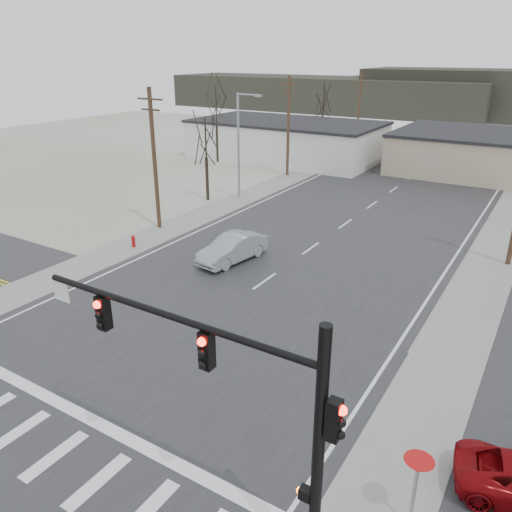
{
  "coord_description": "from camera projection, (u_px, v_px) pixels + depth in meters",
  "views": [
    {
      "loc": [
        13.11,
        -14.2,
        12.18
      ],
      "look_at": [
        0.87,
        5.65,
        2.6
      ],
      "focal_mm": 35.0,
      "sensor_mm": 36.0,
      "label": 1
    }
  ],
  "objects": [
    {
      "name": "ground",
      "position": [
        173.0,
        347.0,
        22.17
      ],
      "size": [
        140.0,
        140.0,
        0.0
      ],
      "primitive_type": "plane",
      "color": "silver",
      "rests_on": "ground"
    },
    {
      "name": "main_road",
      "position": [
        317.0,
        244.0,
        33.97
      ],
      "size": [
        18.0,
        110.0,
        0.05
      ],
      "primitive_type": "cube",
      "color": "#262629",
      "rests_on": "ground"
    },
    {
      "name": "cross_road",
      "position": [
        173.0,
        347.0,
        22.16
      ],
      "size": [
        90.0,
        10.0,
        0.04
      ],
      "primitive_type": "cube",
      "color": "#262629",
      "rests_on": "ground"
    },
    {
      "name": "sidewalk_left",
      "position": [
        230.0,
        203.0,
        43.05
      ],
      "size": [
        3.0,
        90.0,
        0.06
      ],
      "primitive_type": "cube",
      "color": "gray",
      "rests_on": "ground"
    },
    {
      "name": "sidewalk_right",
      "position": [
        496.0,
        251.0,
        32.76
      ],
      "size": [
        3.0,
        90.0,
        0.06
      ],
      "primitive_type": "cube",
      "color": "gray",
      "rests_on": "ground"
    },
    {
      "name": "traffic_signal_mast",
      "position": [
        246.0,
        397.0,
        11.68
      ],
      "size": [
        8.95,
        0.43,
        7.2
      ],
      "color": "black",
      "rests_on": "ground"
    },
    {
      "name": "fire_hydrant",
      "position": [
        133.0,
        241.0,
        33.25
      ],
      "size": [
        0.24,
        0.24,
        0.87
      ],
      "color": "#A50C0C",
      "rests_on": "ground"
    },
    {
      "name": "yield_sign",
      "position": [
        418.0,
        469.0,
        13.04
      ],
      "size": [
        0.8,
        0.8,
        2.35
      ],
      "color": "gray",
      "rests_on": "ground"
    },
    {
      "name": "building_left_far",
      "position": [
        286.0,
        140.0,
        60.57
      ],
      "size": [
        22.3,
        12.3,
        4.5
      ],
      "color": "silver",
      "rests_on": "ground"
    },
    {
      "name": "upole_left_b",
      "position": [
        154.0,
        158.0,
        35.22
      ],
      "size": [
        2.2,
        0.3,
        10.0
      ],
      "color": "#4E3124",
      "rests_on": "ground"
    },
    {
      "name": "upole_left_c",
      "position": [
        288.0,
        125.0,
        50.96
      ],
      "size": [
        2.2,
        0.3,
        10.0
      ],
      "color": "#4E3124",
      "rests_on": "ground"
    },
    {
      "name": "upole_left_d",
      "position": [
        359.0,
        108.0,
        66.71
      ],
      "size": [
        2.2,
        0.3,
        10.0
      ],
      "color": "#4E3124",
      "rests_on": "ground"
    },
    {
      "name": "streetlight_main",
      "position": [
        240.0,
        141.0,
        42.8
      ],
      "size": [
        2.4,
        0.25,
        9.0
      ],
      "color": "gray",
      "rests_on": "ground"
    },
    {
      "name": "tree_left_near",
      "position": [
        206.0,
        140.0,
        42.24
      ],
      "size": [
        3.3,
        3.3,
        7.35
      ],
      "color": "#2B241A",
      "rests_on": "ground"
    },
    {
      "name": "tree_left_far",
      "position": [
        324.0,
        102.0,
        62.79
      ],
      "size": [
        3.96,
        3.96,
        8.82
      ],
      "color": "#2B241A",
      "rests_on": "ground"
    },
    {
      "name": "tree_left_mid",
      "position": [
        216.0,
        107.0,
        57.23
      ],
      "size": [
        3.96,
        3.96,
        8.82
      ],
      "color": "#2B241A",
      "rests_on": "ground"
    },
    {
      "name": "hill_left",
      "position": [
        323.0,
        94.0,
        110.26
      ],
      "size": [
        70.0,
        18.0,
        7.0
      ],
      "primitive_type": "cube",
      "color": "#333026",
      "rests_on": "ground"
    },
    {
      "name": "sedan_crossing",
      "position": [
        233.0,
        248.0,
        30.93
      ],
      "size": [
        2.5,
        5.19,
        1.64
      ],
      "primitive_type": "imported",
      "rotation": [
        0.0,
        0.0,
        -0.16
      ],
      "color": "#909599",
      "rests_on": "main_road"
    },
    {
      "name": "car_far_a",
      "position": [
        449.0,
        151.0,
        60.96
      ],
      "size": [
        4.52,
        6.33,
        1.7
      ],
      "primitive_type": "imported",
      "rotation": [
        0.0,
        0.0,
        3.55
      ],
      "color": "black",
      "rests_on": "main_road"
    },
    {
      "name": "car_far_b",
      "position": [
        439.0,
        153.0,
        60.16
      ],
      "size": [
        2.67,
        4.75,
        1.52
      ],
      "primitive_type": "imported",
      "rotation": [
        0.0,
        0.0,
        -0.2
      ],
      "color": "black",
      "rests_on": "main_road"
    }
  ]
}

